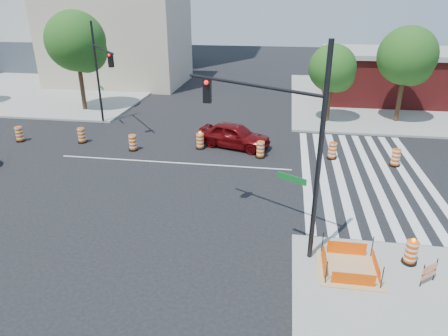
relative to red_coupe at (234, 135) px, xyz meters
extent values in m
plane|color=black|center=(-3.26, -3.24, -0.80)|extent=(120.00, 120.00, 0.00)
cube|color=gray|center=(14.74, 14.76, -0.72)|extent=(22.00, 22.00, 0.15)
cube|color=gray|center=(-21.26, 14.76, -0.72)|extent=(22.00, 22.00, 0.15)
cube|color=silver|center=(4.54, -3.24, -0.79)|extent=(0.45, 13.50, 0.01)
cube|color=silver|center=(5.44, -3.24, -0.79)|extent=(0.45, 13.50, 0.01)
cube|color=silver|center=(6.34, -3.24, -0.79)|extent=(0.45, 13.50, 0.01)
cube|color=silver|center=(7.24, -3.24, -0.79)|extent=(0.45, 13.50, 0.01)
cube|color=silver|center=(8.14, -3.24, -0.79)|extent=(0.45, 13.50, 0.01)
cube|color=silver|center=(9.04, -3.24, -0.79)|extent=(0.45, 13.50, 0.01)
cube|color=silver|center=(9.94, -3.24, -0.79)|extent=(0.45, 13.50, 0.01)
cube|color=silver|center=(10.84, -3.24, -0.79)|extent=(0.45, 13.50, 0.01)
cube|color=silver|center=(-3.26, -3.24, -0.79)|extent=(14.00, 0.12, 0.01)
cube|color=tan|center=(5.74, -12.24, -0.62)|extent=(2.20, 2.20, 0.05)
cube|color=#F95104|center=(5.74, -13.14, -0.37)|extent=(1.44, 0.02, 0.55)
cube|color=#F95104|center=(5.74, -11.34, -0.37)|extent=(1.44, 0.02, 0.55)
cube|color=#F95104|center=(4.84, -12.24, -0.37)|extent=(0.02, 1.44, 0.55)
cube|color=#F95104|center=(6.64, -12.24, -0.37)|extent=(0.02, 1.44, 0.55)
cylinder|color=black|center=(4.84, -13.14, -0.20)|extent=(0.04, 0.04, 0.90)
cylinder|color=black|center=(6.64, -13.14, -0.20)|extent=(0.04, 0.04, 0.90)
cylinder|color=black|center=(4.84, -11.34, -0.20)|extent=(0.04, 0.04, 0.90)
cylinder|color=black|center=(6.64, -11.34, -0.20)|extent=(0.04, 0.04, 0.90)
cube|color=maroon|center=(14.74, 14.76, 1.30)|extent=(16.00, 8.00, 4.20)
cube|color=gray|center=(14.74, 14.76, 3.60)|extent=(16.50, 8.50, 0.40)
cube|color=#C1AD93|center=(-15.26, 18.76, 4.20)|extent=(14.00, 10.00, 10.00)
imported|color=#5B070A|center=(0.00, 0.00, 0.00)|extent=(5.04, 3.21, 1.60)
cylinder|color=black|center=(4.38, -11.65, 3.27)|extent=(0.18, 0.18, 7.83)
cylinder|color=black|center=(1.84, -10.17, 5.42)|extent=(5.13, 3.07, 0.12)
cube|color=black|center=(0.07, -9.13, 4.93)|extent=(0.31, 0.27, 0.98)
sphere|color=#FF0C0C|center=(0.07, -9.31, 5.27)|extent=(0.18, 0.18, 0.18)
cube|color=#0C591E|center=(3.53, -11.15, 2.29)|extent=(1.03, 0.63, 0.24)
cylinder|color=black|center=(-10.83, 3.81, 3.03)|extent=(0.17, 0.17, 7.36)
cylinder|color=black|center=(-9.15, 1.62, 5.05)|extent=(3.45, 4.44, 0.11)
cube|color=black|center=(-7.98, 0.09, 4.59)|extent=(0.29, 0.26, 0.92)
sphere|color=#FF0C0C|center=(-7.98, -0.09, 4.91)|extent=(0.17, 0.17, 0.17)
cube|color=#0C591E|center=(-10.27, 3.08, 2.11)|extent=(0.70, 0.90, 0.23)
cylinder|color=black|center=(7.96, -11.49, -0.60)|extent=(0.54, 0.54, 0.09)
cylinder|color=#E94F04|center=(7.96, -11.49, -0.16)|extent=(0.43, 0.43, 0.85)
sphere|color=#FF990C|center=(7.96, -11.49, 0.34)|extent=(0.14, 0.14, 0.14)
cube|color=#E94F04|center=(8.25, -12.60, -0.02)|extent=(0.62, 0.49, 0.25)
cube|color=#E94F04|center=(8.25, -12.60, -0.31)|extent=(0.62, 0.49, 0.20)
cylinder|color=black|center=(7.99, -12.81, -0.20)|extent=(0.04, 0.04, 0.89)
cylinder|color=black|center=(8.52, -12.39, -0.20)|extent=(0.04, 0.04, 0.89)
cylinder|color=#382314|center=(-13.87, 6.89, 1.76)|extent=(0.36, 0.36, 5.12)
sphere|color=#1C4D16|center=(-13.87, 6.89, 4.96)|extent=(4.80, 4.80, 4.80)
sphere|color=#1C4D16|center=(-13.31, 7.22, 4.16)|extent=(3.52, 3.52, 3.52)
sphere|color=#1C4D16|center=(-14.31, 6.67, 4.48)|extent=(3.20, 3.20, 3.20)
cylinder|color=#382314|center=(6.44, 6.56, 1.07)|extent=(0.30, 0.30, 3.73)
sphere|color=#1C4D16|center=(6.44, 6.56, 3.40)|extent=(3.50, 3.50, 3.50)
sphere|color=#1C4D16|center=(6.91, 6.85, 2.81)|extent=(2.56, 2.56, 2.56)
sphere|color=#1C4D16|center=(6.06, 6.37, 3.05)|extent=(2.33, 2.33, 2.33)
cylinder|color=#382314|center=(11.76, 7.34, 1.46)|extent=(0.34, 0.34, 4.53)
sphere|color=#1C4D16|center=(11.76, 7.34, 4.29)|extent=(4.24, 4.24, 4.24)
sphere|color=#1C4D16|center=(12.29, 7.66, 3.59)|extent=(3.11, 3.11, 3.11)
sphere|color=#1C4D16|center=(11.34, 7.13, 3.87)|extent=(2.83, 2.83, 2.83)
cylinder|color=black|center=(-14.55, -1.16, -0.75)|extent=(0.60, 0.60, 0.10)
cylinder|color=#E94F04|center=(-14.55, -1.16, -0.25)|extent=(0.48, 0.48, 0.95)
cylinder|color=black|center=(-10.26, -0.75, -0.75)|extent=(0.60, 0.60, 0.10)
cylinder|color=#E94F04|center=(-10.26, -0.75, -0.25)|extent=(0.48, 0.48, 0.95)
cylinder|color=black|center=(-6.33, -1.62, -0.75)|extent=(0.60, 0.60, 0.10)
cylinder|color=#E94F04|center=(-6.33, -1.62, -0.25)|extent=(0.48, 0.48, 0.95)
cylinder|color=black|center=(-2.14, -0.65, -0.75)|extent=(0.60, 0.60, 0.10)
cylinder|color=#E94F04|center=(-2.14, -0.65, -0.25)|extent=(0.48, 0.48, 0.95)
sphere|color=#FF990C|center=(-2.14, -0.65, 0.30)|extent=(0.16, 0.16, 0.16)
cylinder|color=black|center=(1.82, -1.60, -0.75)|extent=(0.60, 0.60, 0.10)
cylinder|color=#E94F04|center=(1.82, -1.60, -0.25)|extent=(0.48, 0.48, 0.95)
cylinder|color=black|center=(6.13, -1.12, -0.75)|extent=(0.60, 0.60, 0.10)
cylinder|color=#E94F04|center=(6.13, -1.12, -0.25)|extent=(0.48, 0.48, 0.95)
cylinder|color=black|center=(9.67, -1.71, -0.75)|extent=(0.60, 0.60, 0.10)
cylinder|color=#E94F04|center=(9.67, -1.71, -0.25)|extent=(0.48, 0.48, 0.95)
camera|label=1|loc=(3.11, -24.42, 8.37)|focal=32.00mm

